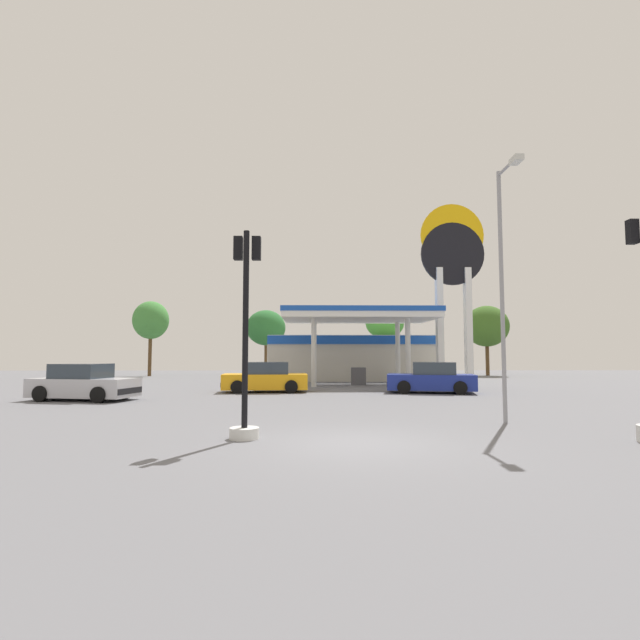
{
  "coord_description": "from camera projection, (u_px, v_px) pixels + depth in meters",
  "views": [
    {
      "loc": [
        -0.96,
        -10.48,
        1.98
      ],
      "look_at": [
        -0.52,
        15.72,
        3.87
      ],
      "focal_mm": 26.16,
      "sensor_mm": 36.0,
      "label": 1
    }
  ],
  "objects": [
    {
      "name": "ground_plane",
      "position": [
        355.0,
        443.0,
        10.32
      ],
      "size": [
        90.0,
        90.0,
        0.0
      ],
      "primitive_type": "plane",
      "color": "slate",
      "rests_on": "ground"
    },
    {
      "name": "car_0",
      "position": [
        84.0,
        384.0,
        19.83
      ],
      "size": [
        4.6,
        2.63,
        1.55
      ],
      "color": "black",
      "rests_on": "ground"
    },
    {
      "name": "traffic_signal_0",
      "position": [
        245.0,
        353.0,
        11.0
      ],
      "size": [
        0.69,
        0.7,
        4.91
      ],
      "color": "silver",
      "rests_on": "ground"
    },
    {
      "name": "corner_streetlamp",
      "position": [
        504.0,
        270.0,
        13.31
      ],
      "size": [
        0.24,
        1.48,
        7.33
      ],
      "color": "gray",
      "rests_on": "ground"
    },
    {
      "name": "car_2",
      "position": [
        431.0,
        379.0,
        23.57
      ],
      "size": [
        4.6,
        2.6,
        1.55
      ],
      "color": "black",
      "rests_on": "ground"
    },
    {
      "name": "gas_station",
      "position": [
        351.0,
        353.0,
        35.01
      ],
      "size": [
        12.19,
        12.46,
        4.75
      ],
      "color": "beige",
      "rests_on": "ground"
    },
    {
      "name": "station_pole_sign",
      "position": [
        453.0,
        269.0,
        30.02
      ],
      "size": [
        4.08,
        0.56,
        11.68
      ],
      "color": "white",
      "rests_on": "ground"
    },
    {
      "name": "tree_1",
      "position": [
        266.0,
        328.0,
        42.71
      ],
      "size": [
        3.59,
        3.59,
        5.97
      ],
      "color": "brown",
      "rests_on": "ground"
    },
    {
      "name": "tree_2",
      "position": [
        385.0,
        323.0,
        40.35
      ],
      "size": [
        3.32,
        3.32,
        5.97
      ],
      "color": "brown",
      "rests_on": "ground"
    },
    {
      "name": "car_1",
      "position": [
        266.0,
        378.0,
        24.08
      ],
      "size": [
        4.44,
        2.21,
        1.55
      ],
      "color": "black",
      "rests_on": "ground"
    },
    {
      "name": "tree_3",
      "position": [
        487.0,
        326.0,
        42.69
      ],
      "size": [
        3.98,
        3.98,
        6.37
      ],
      "color": "brown",
      "rests_on": "ground"
    },
    {
      "name": "tree_0",
      "position": [
        151.0,
        320.0,
        41.43
      ],
      "size": [
        3.12,
        3.12,
        6.64
      ],
      "color": "brown",
      "rests_on": "ground"
    }
  ]
}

